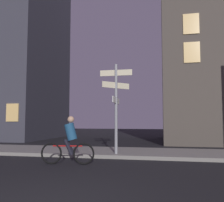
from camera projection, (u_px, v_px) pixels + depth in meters
sidewalk_kerb at (114, 152)px, 10.90m from camera, size 40.00×2.99×0.14m
signpost at (116, 101)px, 10.01m from camera, size 1.33×1.34×3.62m
cyclist at (69, 142)px, 8.29m from camera, size 1.81×0.38×1.61m
building_left_block at (4, 19)px, 21.79m from camera, size 9.39×7.94×20.74m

